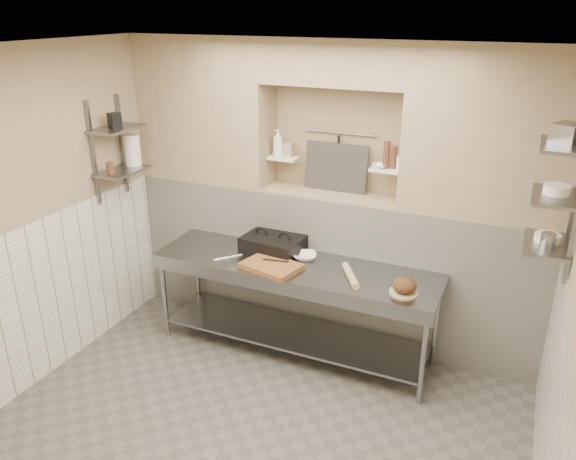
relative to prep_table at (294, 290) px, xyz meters
The scene contains 45 objects.
floor 1.38m from the prep_table, 83.50° to the right, with size 4.00×3.90×0.10m, color #5A5550.
ceiling 2.51m from the prep_table, 83.50° to the right, with size 4.00×3.90×0.10m, color silver.
wall_left 2.38m from the prep_table, 148.29° to the right, with size 0.10×3.90×2.80m, color tan.
wall_back 1.12m from the prep_table, 80.63° to the left, with size 4.00×0.10×2.80m, color tan.
backwall_lower 0.59m from the prep_table, 76.62° to the left, with size 4.00×0.40×1.40m, color white.
alcove_sill 0.96m from the prep_table, 76.62° to the left, with size 1.30×0.40×0.02m, color tan.
backwall_pillar_left 1.97m from the prep_table, 154.53° to the left, with size 1.35×0.40×1.40m, color tan.
backwall_pillar_right 2.14m from the prep_table, 21.22° to the left, with size 1.35×0.40×1.40m, color tan.
backwall_header 2.04m from the prep_table, 76.62° to the left, with size 1.30×0.40×0.40m, color tan.
wainscot_left 2.20m from the prep_table, 147.47° to the right, with size 0.02×3.90×1.40m, color white.
wainscot_right 2.43m from the prep_table, 29.11° to the right, with size 0.02×3.90×1.40m, color white.
alcove_shelf_left 1.25m from the prep_table, 122.79° to the left, with size 0.28×0.16×0.03m, color white.
alcove_shelf_right 1.36m from the prep_table, 41.76° to the left, with size 0.28×0.16×0.03m, color white.
utensil_rail 1.51m from the prep_table, 79.63° to the left, with size 0.02×0.02×0.70m, color gray.
hanging_steel 1.35m from the prep_table, 79.35° to the left, with size 0.02×0.02×0.30m, color black.
splash_panel 1.21m from the prep_table, 78.57° to the left, with size 0.60×0.02×0.45m, color #383330.
shelf_rail_left_a 2.18m from the prep_table, behind, with size 0.03×0.03×0.95m, color slate.
shelf_rail_left_b 2.20m from the prep_table, 169.74° to the right, with size 0.03×0.03×0.95m, color slate.
wall_shelf_left_lower 1.96m from the prep_table, behind, with size 0.30×0.50×0.03m, color slate.
wall_shelf_left_upper 2.18m from the prep_table, behind, with size 0.30×0.50×0.03m, color slate.
wall_shelf_right_lower 2.16m from the prep_table, ahead, with size 0.30×0.50×0.03m, color slate.
wall_shelf_right_mid 2.32m from the prep_table, ahead, with size 0.30×0.50×0.03m, color slate.
wall_shelf_right_upper 2.52m from the prep_table, ahead, with size 0.30×0.50×0.03m, color slate.
prep_table is the anchor object (origin of this frame).
panini_press 0.49m from the prep_table, 146.82° to the left, with size 0.57×0.44×0.15m.
cutting_board 0.35m from the prep_table, 137.10° to the right, with size 0.49×0.34×0.04m, color brown.
knife_blade 0.35m from the prep_table, 150.09° to the right, with size 0.24×0.03×0.01m, color gray.
tongs 0.67m from the prep_table, 158.85° to the right, with size 0.02×0.02×0.27m, color gray.
mixing_bowl 0.33m from the prep_table, 76.05° to the left, with size 0.21×0.21×0.05m, color white.
rolling_pin 0.62m from the prep_table, ahead, with size 0.06×0.06×0.41m, color tan.
bread_board 1.06m from the prep_table, ahead, with size 0.23×0.23×0.01m, color tan.
bread_loaf 1.07m from the prep_table, ahead, with size 0.19×0.19×0.12m, color #4C2D19.
bottle_soap 1.39m from the prep_table, 126.17° to the left, with size 0.10×0.10×0.26m, color white.
jar_alcove 1.33m from the prep_table, 117.89° to the left, with size 0.09×0.09×0.13m, color tan.
bowl_alcove 1.35m from the prep_table, 43.80° to the left, with size 0.12×0.12×0.04m, color white.
condiment_a 1.48m from the prep_table, 40.74° to the left, with size 0.05×0.05×0.20m, color #512E1C.
condiment_b 1.46m from the prep_table, 42.79° to the left, with size 0.06×0.06×0.24m, color #512E1C.
condiment_c 1.47m from the prep_table, 36.06° to the left, with size 0.07×0.07×0.13m, color white.
jug_left 2.04m from the prep_table, behind, with size 0.15×0.15×0.30m, color white.
jar_left 2.01m from the prep_table, behind, with size 0.07×0.07×0.11m, color #512E1C.
box_left_upper 2.24m from the prep_table, behind, with size 0.10×0.10×0.13m, color black.
bowl_right 2.17m from the prep_table, ahead, with size 0.18×0.18×0.05m, color white.
canister_right 2.19m from the prep_table, ahead, with size 0.10×0.10×0.10m, color gray.
bowl_right_mid 2.34m from the prep_table, ahead, with size 0.17×0.17×0.06m, color white.
basket_right 2.56m from the prep_table, ahead, with size 0.16×0.20×0.12m, color gray.
Camera 1 is at (1.65, -2.96, 3.06)m, focal length 35.00 mm.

